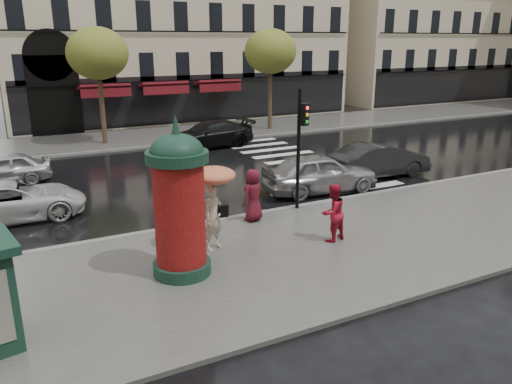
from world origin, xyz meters
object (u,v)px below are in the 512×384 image
morris_column (179,200)px  car_white (12,201)px  traffic_light (301,138)px  woman_red (333,213)px  car_black (209,134)px  woman_umbrella (213,194)px  car_darkgrey (380,160)px  man_burgundy (253,195)px  car_far_silver (1,170)px  car_silver (320,173)px

morris_column → car_white: size_ratio=0.86×
traffic_light → car_white: (-9.14, 3.77, -2.02)m
woman_red → morris_column: morris_column is taller
morris_column → car_black: 16.44m
woman_umbrella → woman_red: woman_umbrella is taller
woman_red → car_darkgrey: 8.43m
woman_umbrella → car_white: size_ratio=0.53×
car_white → man_burgundy: bearing=-120.3°
woman_umbrella → car_darkgrey: size_ratio=0.54×
morris_column → car_white: (-3.71, 6.77, -1.44)m
car_darkgrey → car_white: (-14.91, 1.32, -0.10)m
car_far_silver → car_white: bearing=-0.7°
traffic_light → car_white: bearing=157.6°
car_black → woman_umbrella: bearing=-25.1°
man_burgundy → traffic_light: traffic_light is taller
car_white → morris_column: bearing=-151.8°
woman_red → car_white: woman_red is taller
woman_red → car_darkgrey: (6.46, 5.42, -0.24)m
man_burgundy → car_white: man_burgundy is taller
car_white → car_far_silver: size_ratio=1.22×
car_darkgrey → car_black: size_ratio=0.90×
car_darkgrey → car_white: size_ratio=0.97×
car_silver → car_white: 11.36m
car_far_silver → man_burgundy: bearing=35.7°
car_far_silver → car_darkgrey: bearing=64.0°
woman_red → car_silver: bearing=-132.2°
car_white → car_black: bearing=-52.8°
traffic_light → car_silver: (2.03, 1.69, -1.88)m
car_black → car_darkgrey: bearing=21.4°
woman_umbrella → car_white: 7.70m
traffic_light → car_far_silver: traffic_light is taller
man_burgundy → car_darkgrey: (7.77, 2.77, -0.24)m
woman_umbrella → man_burgundy: woman_umbrella is taller
traffic_light → car_silver: 3.24m
car_darkgrey → woman_red: bearing=132.9°
man_burgundy → traffic_light: size_ratio=0.42×
man_burgundy → car_black: bearing=-129.2°
woman_umbrella → morris_column: 1.75m
woman_umbrella → car_black: 14.90m
car_silver → car_far_silver: (-11.41, 7.04, -0.13)m
morris_column → car_darkgrey: (11.20, 5.45, -1.34)m
morris_column → woman_red: bearing=0.4°
man_burgundy → traffic_light: 2.64m
car_darkgrey → car_far_silver: (-15.16, 6.28, -0.09)m
car_black → car_far_silver: car_black is taller
car_darkgrey → car_black: car_darkgrey is taller
traffic_light → car_darkgrey: size_ratio=0.91×
traffic_light → car_black: size_ratio=0.82×
car_far_silver → car_silver: bearing=54.9°
woman_red → car_black: (2.07, 14.86, -0.25)m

